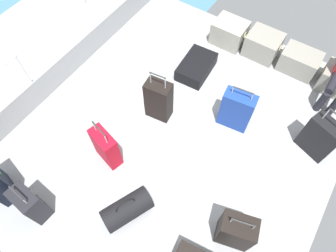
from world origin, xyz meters
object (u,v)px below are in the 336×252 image
at_px(suitcase_3, 196,67).
at_px(suitcase_8, 320,137).
at_px(suitcase_4, 236,110).
at_px(duffel_bag, 127,209).
at_px(suitcase_2, 159,100).
at_px(cargo_crate_0, 229,33).
at_px(cargo_crate_1, 263,45).
at_px(suitcase_7, 106,147).
at_px(suitcase_0, 30,203).
at_px(cargo_crate_2, 299,61).
at_px(suitcase_1, 236,231).

height_order(suitcase_3, suitcase_8, suitcase_8).
height_order(suitcase_4, duffel_bag, suitcase_4).
xyz_separation_m(suitcase_2, duffel_bag, (0.53, -1.49, -0.20)).
distance_m(cargo_crate_0, suitcase_3, 0.94).
bearing_deg(suitcase_4, duffel_bag, -104.29).
distance_m(cargo_crate_1, suitcase_7, 3.20).
xyz_separation_m(suitcase_0, suitcase_7, (0.30, 1.10, 0.03)).
bearing_deg(suitcase_0, duffel_bag, 31.70).
xyz_separation_m(suitcase_3, suitcase_8, (2.14, -0.34, 0.21)).
height_order(suitcase_2, suitcase_3, suitcase_2).
bearing_deg(suitcase_8, suitcase_3, 170.99).
relative_size(cargo_crate_2, suitcase_8, 0.73).
distance_m(cargo_crate_0, suitcase_4, 1.75).
bearing_deg(suitcase_1, suitcase_0, -154.29).
relative_size(suitcase_4, duffel_bag, 1.18).
xyz_separation_m(suitcase_3, suitcase_7, (-0.21, -2.06, 0.20)).
bearing_deg(duffel_bag, cargo_crate_2, 75.42).
xyz_separation_m(suitcase_3, duffel_bag, (0.49, -2.54, 0.04)).
relative_size(cargo_crate_1, suitcase_2, 0.64).
relative_size(cargo_crate_2, duffel_bag, 0.91).
xyz_separation_m(cargo_crate_1, suitcase_2, (-0.78, -2.04, 0.15)).
distance_m(suitcase_4, suitcase_7, 1.91).
height_order(suitcase_1, suitcase_8, suitcase_8).
bearing_deg(duffel_bag, suitcase_4, 75.71).
distance_m(suitcase_2, duffel_bag, 1.59).
bearing_deg(suitcase_7, suitcase_8, 36.17).
xyz_separation_m(suitcase_0, duffel_bag, (1.00, 0.62, -0.13)).
distance_m(cargo_crate_0, duffel_bag, 3.49).
height_order(cargo_crate_1, suitcase_2, suitcase_2).
relative_size(suitcase_2, suitcase_4, 1.12).
distance_m(suitcase_1, suitcase_4, 1.68).
bearing_deg(cargo_crate_2, suitcase_3, -145.00).
relative_size(suitcase_0, suitcase_8, 0.81).
distance_m(cargo_crate_2, suitcase_4, 1.62).
xyz_separation_m(cargo_crate_1, suitcase_4, (0.25, -1.57, 0.14)).
bearing_deg(cargo_crate_2, suitcase_1, -83.81).
bearing_deg(suitcase_4, suitcase_7, -128.93).
bearing_deg(suitcase_2, cargo_crate_0, 85.45).
distance_m(cargo_crate_2, suitcase_0, 4.57).
relative_size(cargo_crate_0, cargo_crate_1, 1.00).
height_order(cargo_crate_0, suitcase_1, suitcase_1).
bearing_deg(suitcase_3, suitcase_8, -9.01).
height_order(suitcase_2, suitcase_4, suitcase_2).
distance_m(cargo_crate_0, suitcase_2, 1.99).
bearing_deg(suitcase_0, suitcase_8, 46.71).
bearing_deg(suitcase_4, cargo_crate_2, 75.06).
distance_m(cargo_crate_2, duffel_bag, 3.64).
height_order(cargo_crate_0, suitcase_3, cargo_crate_0).
bearing_deg(cargo_crate_1, cargo_crate_0, -174.74).
xyz_separation_m(suitcase_0, suitcase_8, (2.66, 2.82, 0.04)).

